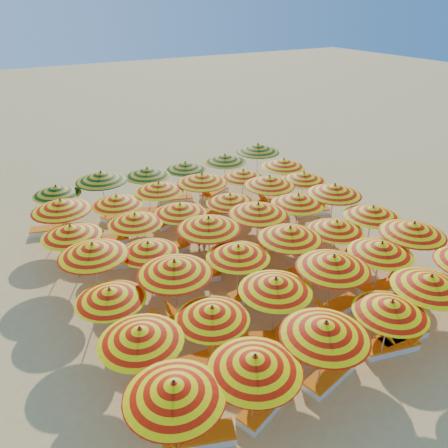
{
  "coord_description": "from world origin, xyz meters",
  "views": [
    {
      "loc": [
        -7.32,
        -12.27,
        9.31
      ],
      "look_at": [
        0.0,
        0.5,
        1.6
      ],
      "focal_mm": 35.0,
      "sensor_mm": 36.0,
      "label": 1
    }
  ],
  "objects": [
    {
      "name": "umbrella_23",
      "position": [
        5.02,
        -0.01,
        2.15
      ],
      "size": [
        2.41,
        2.41,
        2.44
      ],
      "color": "silver",
      "rests_on": "ground"
    },
    {
      "name": "umbrella_30",
      "position": [
        -5.2,
        4.04,
        2.16
      ],
      "size": [
        2.35,
        2.35,
        2.46
      ],
      "color": "silver",
      "rests_on": "ground"
    },
    {
      "name": "umbrella_15",
      "position": [
        1.18,
        -2.0,
        2.09
      ],
      "size": [
        2.57,
        2.57,
        2.37
      ],
      "color": "silver",
      "rests_on": "ground"
    },
    {
      "name": "umbrella_24",
      "position": [
        -5.29,
        2.11,
        1.97
      ],
      "size": [
        2.33,
        2.33,
        2.23
      ],
      "color": "silver",
      "rests_on": "ground"
    },
    {
      "name": "umbrella_33",
      "position": [
        0.87,
        3.98,
        2.1
      ],
      "size": [
        2.7,
        2.7,
        2.39
      ],
      "color": "silver",
      "rests_on": "ground"
    },
    {
      "name": "umbrella_39",
      "position": [
        1.16,
        6.33,
        1.88
      ],
      "size": [
        2.27,
        2.27,
        2.13
      ],
      "color": "silver",
      "rests_on": "ground"
    },
    {
      "name": "lounger_9",
      "position": [
        -4.57,
        -2.26,
        0.15
      ],
      "size": [
        1.83,
        1.13,
        0.69
      ],
      "rotation": [
        0.0,
        0.0,
        0.34
      ],
      "color": "white",
      "rests_on": "ground"
    },
    {
      "name": "umbrella_19",
      "position": [
        -3.29,
        -0.16,
        1.87
      ],
      "size": [
        2.07,
        2.07,
        2.13
      ],
      "color": "silver",
      "rests_on": "ground"
    },
    {
      "name": "umbrella_11",
      "position": [
        5.04,
        -3.95,
        2.14
      ],
      "size": [
        2.59,
        2.59,
        2.43
      ],
      "color": "silver",
      "rests_on": "ground"
    },
    {
      "name": "umbrella_41",
      "position": [
        5.36,
        6.24,
        2.15
      ],
      "size": [
        2.94,
        2.94,
        2.44
      ],
      "color": "silver",
      "rests_on": "ground"
    },
    {
      "name": "lounger_14",
      "position": [
        5.57,
        -1.87,
        0.15
      ],
      "size": [
        1.77,
        0.69,
        0.69
      ],
      "rotation": [
        0.0,
        0.0,
        3.08
      ],
      "color": "white",
      "rests_on": "ground"
    },
    {
      "name": "umbrella_4",
      "position": [
        2.97,
        -6.25,
        2.02
      ],
      "size": [
        2.3,
        2.3,
        2.29
      ],
      "color": "silver",
      "rests_on": "ground"
    },
    {
      "name": "umbrella_0",
      "position": [
        -5.03,
        -6.19,
        2.07
      ],
      "size": [
        2.73,
        2.73,
        2.35
      ],
      "color": "silver",
      "rests_on": "ground"
    },
    {
      "name": "umbrella_25",
      "position": [
        -2.97,
        1.99,
        1.92
      ],
      "size": [
        2.3,
        2.3,
        2.19
      ],
      "color": "silver",
      "rests_on": "ground"
    },
    {
      "name": "lounger_1",
      "position": [
        -2.56,
        -6.14,
        0.15
      ],
      "size": [
        1.83,
        1.13,
        0.69
      ],
      "rotation": [
        0.0,
        0.0,
        0.34
      ],
      "color": "white",
      "rests_on": "ground"
    },
    {
      "name": "umbrella_17",
      "position": [
        5.06,
        -2.1,
        2.0
      ],
      "size": [
        2.6,
        2.6,
        2.28
      ],
      "color": "silver",
      "rests_on": "ground"
    },
    {
      "name": "lounger_22",
      "position": [
        -4.61,
        4.11,
        0.15
      ],
      "size": [
        1.82,
        0.94,
        0.69
      ],
      "rotation": [
        0.0,
        0.0,
        0.22
      ],
      "color": "white",
      "rests_on": "ground"
    },
    {
      "name": "ground",
      "position": [
        0.0,
        0.0,
        0.0
      ],
      "size": [
        120.0,
        120.0,
        0.0
      ],
      "primitive_type": "plane",
      "color": "#E1BA64",
      "rests_on": "ground"
    },
    {
      "name": "lounger_15",
      "position": [
        -1.47,
        -0.16,
        0.15
      ],
      "size": [
        1.83,
        1.11,
        0.69
      ],
      "rotation": [
        0.0,
        0.0,
        -0.33
      ],
      "color": "white",
      "rests_on": "ground"
    },
    {
      "name": "umbrella_31",
      "position": [
        -3.06,
        3.97,
        1.92
      ],
      "size": [
        2.1,
        2.1,
        2.19
      ],
      "color": "silver",
      "rests_on": "ground"
    },
    {
      "name": "beachgoer_a",
      "position": [
        -0.46,
        1.53,
        0.77
      ],
      "size": [
        0.61,
        0.67,
        1.54
      ],
      "primitive_type": "imported",
      "rotation": [
        0.0,
        0.0,
        2.14
      ],
      "color": "tan",
      "rests_on": "ground"
    },
    {
      "name": "umbrella_38",
      "position": [
        -0.88,
        6.18,
        2.0
      ],
      "size": [
        2.82,
        2.82,
        2.27
      ],
      "color": "silver",
      "rests_on": "ground"
    },
    {
      "name": "lounger_7",
      "position": [
        1.65,
        -4.13,
        0.15
      ],
      "size": [
        1.77,
        0.7,
        0.69
      ],
      "rotation": [
        0.0,
        0.0,
        3.21
      ],
      "color": "white",
      "rests_on": "ground"
    },
    {
      "name": "lounger_30",
      "position": [
        -1.48,
        5.95,
        0.15
      ],
      "size": [
        1.82,
        1.19,
        0.69
      ],
      "rotation": [
        0.0,
        0.0,
        2.76
      ],
      "color": "white",
      "rests_on": "ground"
    },
    {
      "name": "lounger_24",
      "position": [
        -0.6,
        4.44,
        0.15
      ],
      "size": [
        1.83,
        1.13,
        0.69
      ],
      "rotation": [
        0.0,
        0.0,
        3.48
      ],
      "color": "white",
      "rests_on": "ground"
    },
    {
      "name": "lounger_11",
      "position": [
        -0.3,
        -2.0,
        0.15
      ],
      "size": [
        1.78,
        0.74,
        0.69
      ],
      "rotation": [
        0.0,
        0.0,
        0.09
      ],
      "color": "white",
      "rests_on": "ground"
    },
    {
      "name": "lounger_12",
      "position": [
        1.78,
        -1.93,
        0.15
      ],
      "size": [
        1.81,
        0.9,
        0.69
      ],
      "rotation": [
        0.0,
        0.0,
        -0.19
      ],
      "color": "white",
      "rests_on": "ground"
    },
    {
      "name": "umbrella_9",
      "position": [
        1.15,
        -4.2,
        2.13
      ],
      "size": [
        2.8,
        2.8,
        2.42
      ],
      "color": "silver",
      "rests_on": "ground"
    },
    {
      "name": "lounger_13",
      "position": [
        3.78,
        -1.95,
        0.15
      ],
      "size": [
        1.78,
        0.73,
        0.69
      ],
      "rotation": [
        0.0,
        0.0,
        -0.09
      ],
      "color": "white",
      "rests_on": "ground"
    },
    {
      "name": "umbrella_29",
      "position": [
        5.18,
        2.17,
        1.95
      ],
      "size": [
        2.39,
        2.39,
        2.22
      ],
      "color": "silver",
      "rests_on": "ground"
    },
    {
      "name": "beachgoer_b",
      "position": [
        -0.23,
        -2.4,
        0.68
      ],
      "size": [
        0.83,
        0.84,
        1.36
      ],
      "primitive_type": "imported",
      "rotation": [
        0.0,
        0.0,
        5.46
      ],
      "color": "tan",
      "rests_on": "ground"
    },
    {
      "name": "lounger_28",
      "position": [
        -5.49,
        6.25,
        0.15
      ],
      "size": [
        1.82,
        0.99,
        0.69
      ],
      "rotation": [
        0.0,
        0.0,
        -0.25
      ],
      "color": "white",
      "rests_on": "ground"
    },
    {
      "name": "umbrella_36",
      "position": [
        -4.99,
        6.3,
        1.91
      ],
      "size": [
        2.24,
        2.24,
        2.17
      ],
      "color": "silver",
      "rests_on": "ground"
    },
    {
      "name": "umbrella_21",
      "position": [
        1.24,
        0.06,
        2.13
      ],
      "size": [
        3.03,
        3.03,
        2.42
      ],
      "color": "silver",
      "rests_on": "ground"
    },
    {
      "name": "lounger_4",
      "position": [
        2.37,
        -6.13,
        0.15
      ],
      "size": [
        1.78,
        0.73,
        0.69
      ],
      "rotation": [
        0.0,
        0.0,
        3.05
      ],
      "color": "white",
      "rests_on": "ground"
    },
    {
      "name": "lounger_6",
      "position": [
        -1.46,
        -4.15,
        0.15
      ],
      "size": [
        1.82,
        1.24,
        0.69
      ],
      "rotation": [
        0.0,
        0.0,
        -0.43
      ],
      "color": "white",
      "rests_on": "ground"
    },
    {
      "name": "lounger_0",
      "position": [
        -4.52,
        -6.1,
        0.15
      ],
      "size": [
        1.83,
        1.13,
        0.69
      ],
      "rotation": [
        0.0,
        0.0,
        2.8
      ],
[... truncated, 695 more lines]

